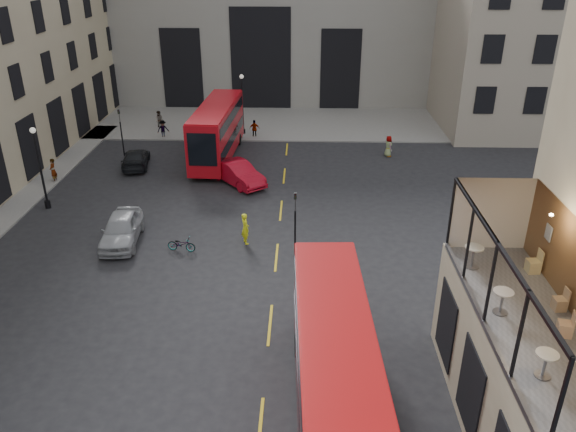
{
  "coord_description": "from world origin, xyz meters",
  "views": [
    {
      "loc": [
        -0.61,
        -14.33,
        15.11
      ],
      "look_at": [
        -1.34,
        10.94,
        3.0
      ],
      "focal_mm": 35.0,
      "sensor_mm": 36.0,
      "label": 1
    }
  ],
  "objects_px": {
    "traffic_light_near": "(295,217)",
    "bus_far": "(217,129)",
    "street_lamp_b": "(243,108)",
    "cafe_chair_d": "(534,265)",
    "bus_near": "(334,365)",
    "car_b": "(238,173)",
    "street_lamp_a": "(41,173)",
    "car_c": "(136,158)",
    "cafe_table_far": "(474,254)",
    "pedestrian_a": "(159,120)",
    "car_a": "(121,229)",
    "pedestrian_c": "(255,129)",
    "cyclist": "(245,228)",
    "cafe_chair_b": "(565,328)",
    "cafe_chair_c": "(560,303)",
    "pedestrian_d": "(388,146)",
    "pedestrian_b": "(163,129)",
    "cafe_table_mid": "(502,298)",
    "pedestrian_e": "(53,170)",
    "cafe_table_near": "(546,361)",
    "bicycle": "(181,244)",
    "traffic_light_far": "(121,127)"
  },
  "relations": [
    {
      "from": "cafe_table_far",
      "to": "cafe_chair_b",
      "type": "relative_size",
      "value": 1.02
    },
    {
      "from": "cafe_chair_b",
      "to": "cafe_table_far",
      "type": "bearing_deg",
      "value": 113.51
    },
    {
      "from": "street_lamp_a",
      "to": "car_c",
      "type": "distance_m",
      "value": 8.65
    },
    {
      "from": "pedestrian_e",
      "to": "cafe_table_far",
      "type": "height_order",
      "value": "cafe_table_far"
    },
    {
      "from": "pedestrian_b",
      "to": "cafe_table_near",
      "type": "relative_size",
      "value": 2.09
    },
    {
      "from": "cafe_table_mid",
      "to": "pedestrian_a",
      "type": "bearing_deg",
      "value": 119.38
    },
    {
      "from": "street_lamp_a",
      "to": "car_c",
      "type": "relative_size",
      "value": 1.19
    },
    {
      "from": "street_lamp_a",
      "to": "bus_near",
      "type": "xyz_separation_m",
      "value": [
        17.5,
        -17.4,
        0.01
      ]
    },
    {
      "from": "bicycle",
      "to": "pedestrian_a",
      "type": "height_order",
      "value": "pedestrian_a"
    },
    {
      "from": "pedestrian_e",
      "to": "car_b",
      "type": "bearing_deg",
      "value": 88.13
    },
    {
      "from": "car_a",
      "to": "cafe_table_far",
      "type": "distance_m",
      "value": 19.7
    },
    {
      "from": "pedestrian_a",
      "to": "pedestrian_c",
      "type": "bearing_deg",
      "value": 1.39
    },
    {
      "from": "cafe_table_near",
      "to": "car_a",
      "type": "bearing_deg",
      "value": 136.71
    },
    {
      "from": "pedestrian_c",
      "to": "traffic_light_near",
      "type": "bearing_deg",
      "value": 95.09
    },
    {
      "from": "traffic_light_far",
      "to": "cafe_chair_d",
      "type": "height_order",
      "value": "cafe_chair_d"
    },
    {
      "from": "pedestrian_c",
      "to": "car_b",
      "type": "bearing_deg",
      "value": 83.14
    },
    {
      "from": "traffic_light_near",
      "to": "bus_far",
      "type": "bearing_deg",
      "value": 112.03
    },
    {
      "from": "pedestrian_c",
      "to": "pedestrian_b",
      "type": "bearing_deg",
      "value": -2.55
    },
    {
      "from": "car_c",
      "to": "pedestrian_c",
      "type": "height_order",
      "value": "pedestrian_c"
    },
    {
      "from": "pedestrian_d",
      "to": "pedestrian_b",
      "type": "bearing_deg",
      "value": 58.16
    },
    {
      "from": "traffic_light_near",
      "to": "cafe_chair_d",
      "type": "height_order",
      "value": "cafe_chair_d"
    },
    {
      "from": "street_lamp_a",
      "to": "car_b",
      "type": "xyz_separation_m",
      "value": [
        11.8,
        4.41,
        -1.6
      ]
    },
    {
      "from": "street_lamp_b",
      "to": "cafe_table_far",
      "type": "distance_m",
      "value": 32.74
    },
    {
      "from": "street_lamp_b",
      "to": "car_c",
      "type": "relative_size",
      "value": 1.19
    },
    {
      "from": "cyclist",
      "to": "cafe_chair_b",
      "type": "xyz_separation_m",
      "value": [
        11.1,
        -14.04,
        3.93
      ]
    },
    {
      "from": "car_b",
      "to": "pedestrian_d",
      "type": "bearing_deg",
      "value": -11.45
    },
    {
      "from": "cafe_chair_d",
      "to": "pedestrian_b",
      "type": "bearing_deg",
      "value": 124.86
    },
    {
      "from": "cafe_table_mid",
      "to": "cafe_chair_b",
      "type": "bearing_deg",
      "value": -35.3
    },
    {
      "from": "street_lamp_b",
      "to": "cafe_table_mid",
      "type": "bearing_deg",
      "value": -70.62
    },
    {
      "from": "street_lamp_b",
      "to": "car_c",
      "type": "bearing_deg",
      "value": -131.4
    },
    {
      "from": "bus_near",
      "to": "car_b",
      "type": "height_order",
      "value": "bus_near"
    },
    {
      "from": "street_lamp_a",
      "to": "cyclist",
      "type": "distance_m",
      "value": 13.97
    },
    {
      "from": "street_lamp_b",
      "to": "cafe_chair_d",
      "type": "relative_size",
      "value": 6.09
    },
    {
      "from": "traffic_light_near",
      "to": "pedestrian_e",
      "type": "distance_m",
      "value": 20.26
    },
    {
      "from": "cafe_chair_c",
      "to": "pedestrian_c",
      "type": "bearing_deg",
      "value": 111.32
    },
    {
      "from": "street_lamp_b",
      "to": "cafe_table_mid",
      "type": "height_order",
      "value": "cafe_table_mid"
    },
    {
      "from": "traffic_light_near",
      "to": "cyclist",
      "type": "bearing_deg",
      "value": 150.35
    },
    {
      "from": "pedestrian_a",
      "to": "cafe_chair_d",
      "type": "bearing_deg",
      "value": -40.51
    },
    {
      "from": "cyclist",
      "to": "cafe_table_mid",
      "type": "relative_size",
      "value": 2.29
    },
    {
      "from": "street_lamp_b",
      "to": "cafe_chair_c",
      "type": "bearing_deg",
      "value": -67.57
    },
    {
      "from": "car_b",
      "to": "pedestrian_b",
      "type": "distance_m",
      "value": 12.9
    },
    {
      "from": "traffic_light_near",
      "to": "street_lamp_a",
      "type": "bearing_deg",
      "value": 159.44
    },
    {
      "from": "pedestrian_a",
      "to": "pedestrian_d",
      "type": "distance_m",
      "value": 21.15
    },
    {
      "from": "bicycle",
      "to": "pedestrian_b",
      "type": "height_order",
      "value": "pedestrian_b"
    },
    {
      "from": "cyclist",
      "to": "pedestrian_e",
      "type": "bearing_deg",
      "value": 33.91
    },
    {
      "from": "car_b",
      "to": "pedestrian_e",
      "type": "height_order",
      "value": "pedestrian_e"
    },
    {
      "from": "street_lamp_b",
      "to": "pedestrian_b",
      "type": "relative_size",
      "value": 3.34
    },
    {
      "from": "pedestrian_d",
      "to": "cafe_table_near",
      "type": "height_order",
      "value": "cafe_table_near"
    },
    {
      "from": "car_b",
      "to": "cafe_table_mid",
      "type": "distance_m",
      "value": 24.71
    },
    {
      "from": "car_a",
      "to": "pedestrian_c",
      "type": "xyz_separation_m",
      "value": [
        5.89,
        19.62,
        -0.03
      ]
    }
  ]
}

